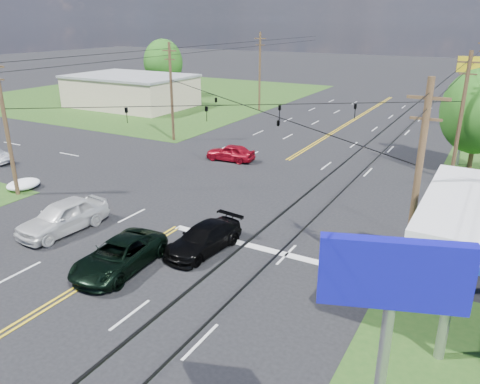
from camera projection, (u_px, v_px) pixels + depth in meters
The scene contains 21 objects.
ground at pixel (243, 187), 34.03m from camera, with size 280.00×280.00×0.00m, color black.
grass_nw at pixel (150, 94), 76.26m from camera, with size 46.00×48.00×0.03m, color #204616.
stop_bar at pixel (252, 246), 25.20m from camera, with size 10.00×0.50×0.02m, color silver.
retail_nw at pixel (131, 92), 65.10m from camera, with size 16.00×11.00×4.00m, color #BCB28D.
pole_sw at pixel (6, 125), 30.93m from camera, with size 1.60×0.28×9.50m.
pole_se at pixel (416, 192), 19.00m from camera, with size 1.60×0.28×9.50m.
pole_nw at pixel (171, 91), 45.65m from camera, with size 1.60×0.28×9.50m.
pole_ne at pixel (461, 116), 33.72m from camera, with size 1.60×0.28×9.50m.
pole_left_far at pixel (260, 71), 61.11m from camera, with size 1.60×0.28×10.00m.
pole_right_far at pixel (480, 83), 49.18m from camera, with size 1.60×0.28×10.00m.
span_wire_signals at pixel (243, 105), 31.95m from camera, with size 26.00×18.00×1.13m.
power_lines at pixel (228, 68), 29.41m from camera, with size 26.04×100.00×0.64m.
tree_right_a at pixel (479, 112), 35.74m from camera, with size 5.70×5.70×8.18m.
tree_far_l at pixel (163, 62), 73.08m from camera, with size 6.08×6.08×8.72m.
pickup_dkgreen at pixel (119, 256), 22.64m from camera, with size 2.50×5.41×1.50m, color black.
suv_black at pixel (204, 239), 24.48m from camera, with size 1.99×4.90×1.42m, color black.
pickup_white at pixel (63, 216), 26.71m from camera, with size 2.17×5.39×1.84m, color silver.
sedan_red at pixel (230, 153), 40.25m from camera, with size 1.70×4.22×1.44m, color maroon.
polesign_se at pixel (387, 331), 7.92m from camera, with size 2.36×1.05×8.25m.
polesign_ne at pixel (471, 81), 36.82m from camera, with size 2.41×0.78×8.80m.
snowpile_b at pixel (24, 189), 33.76m from camera, with size 1.97×2.42×0.68m, color white.
Camera 1 is at (15.48, -16.05, 11.50)m, focal length 35.00 mm.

